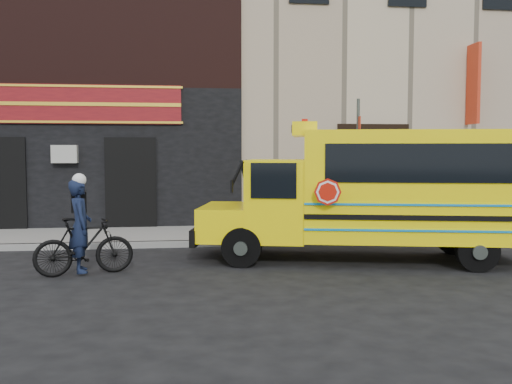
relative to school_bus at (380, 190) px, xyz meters
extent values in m
plane|color=black|center=(-2.43, -0.34, -1.51)|extent=(120.00, 120.00, 0.00)
cube|color=gray|center=(-2.43, 2.26, -1.43)|extent=(40.00, 0.20, 0.15)
cube|color=gray|center=(-2.43, 3.76, -1.43)|extent=(40.00, 3.00, 0.15)
cube|color=tan|center=(-2.43, 10.16, 4.64)|extent=(20.00, 10.00, 12.00)
cube|color=black|center=(-7.43, 5.21, 0.64)|extent=(10.00, 0.30, 4.00)
cube|color=black|center=(-7.43, 5.21, 4.14)|extent=(10.00, 0.28, 3.00)
cube|color=#5F0D14|center=(-7.43, 5.04, 2.14)|extent=(6.50, 0.12, 1.10)
cube|color=black|center=(-9.23, 5.06, -0.11)|extent=(1.30, 0.10, 2.50)
cube|color=black|center=(-5.63, 5.06, -0.11)|extent=(1.30, 0.10, 2.50)
cube|color=red|center=(4.57, 4.81, 2.84)|extent=(0.10, 0.70, 2.40)
cylinder|color=black|center=(-2.97, -0.31, -1.11)|extent=(0.84, 0.45, 0.80)
cylinder|color=black|center=(-2.56, 1.54, -1.11)|extent=(0.84, 0.45, 0.80)
cylinder|color=black|center=(1.52, -1.31, -1.11)|extent=(0.84, 0.45, 0.80)
cylinder|color=black|center=(1.94, 0.55, -1.11)|extent=(0.84, 0.45, 0.80)
cube|color=#FFE405|center=(-3.20, 0.71, -0.71)|extent=(1.41, 2.17, 0.70)
cube|color=black|center=(-3.74, 0.83, -0.96)|extent=(0.56, 2.03, 0.35)
cube|color=#FFE405|center=(-2.13, 0.48, -0.21)|extent=(1.63, 2.31, 1.70)
cube|color=black|center=(-2.68, 0.60, 0.19)|extent=(0.45, 1.77, 0.90)
cube|color=#FFE405|center=(0.66, -0.14, 0.11)|extent=(4.87, 3.12, 2.25)
cube|color=black|center=(0.51, -1.25, 0.59)|extent=(3.82, 0.88, 0.75)
cube|color=#FFE405|center=(-1.54, 0.35, 1.27)|extent=(0.83, 1.67, 0.28)
cylinder|color=red|center=(-1.38, -1.02, 0.04)|extent=(0.51, 0.14, 0.52)
cylinder|color=#3F4641|center=(0.36, 2.74, 0.33)|extent=(0.08, 0.08, 3.68)
cube|color=red|center=(0.36, 2.66, 1.48)|extent=(0.04, 0.32, 0.46)
cube|color=white|center=(0.36, 2.66, 0.90)|extent=(0.04, 0.32, 0.40)
imported|color=black|center=(-5.98, -0.70, -0.96)|extent=(1.90, 0.99, 1.10)
imported|color=#101932|center=(-6.05, -0.64, -0.63)|extent=(0.57, 0.73, 1.75)
camera|label=1|loc=(-4.07, -11.60, 0.81)|focal=40.00mm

